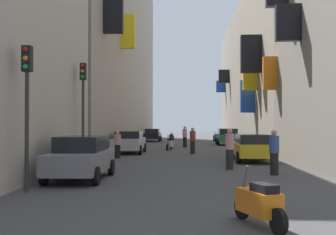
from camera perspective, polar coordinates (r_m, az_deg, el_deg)
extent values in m
plane|color=#424244|center=(32.61, 2.49, -4.25)|extent=(140.00, 140.00, 0.00)
cube|color=#9E9384|center=(43.96, -8.11, 9.46)|extent=(6.00, 40.11, 19.58)
cube|color=yellow|center=(33.57, -5.30, 11.20)|extent=(1.08, 0.44, 2.58)
cube|color=black|center=(27.04, -7.22, 13.65)|extent=(1.18, 0.47, 2.59)
cube|color=black|center=(20.00, 15.55, 11.94)|extent=(1.09, 0.38, 1.60)
cube|color=orange|center=(24.66, 13.28, 5.68)|extent=(0.77, 0.42, 1.83)
cube|color=#9E9384|center=(33.28, 16.74, 12.63)|extent=(6.00, 12.78, 19.35)
cube|color=yellow|center=(31.16, 10.79, 5.32)|extent=(1.03, 0.43, 1.91)
cube|color=black|center=(29.84, 10.87, 8.21)|extent=(1.37, 0.64, 2.51)
cube|color=blue|center=(32.49, 10.42, 2.74)|extent=(1.04, 0.53, 2.38)
cube|color=#9E9384|center=(51.02, 11.59, 4.69)|extent=(6.00, 24.76, 13.66)
cube|color=black|center=(51.95, 7.38, 5.38)|extent=(1.27, 0.51, 1.58)
cube|color=blue|center=(57.36, 6.96, 4.08)|extent=(1.19, 0.42, 1.52)
cube|color=#236638|center=(40.05, 7.83, -2.68)|extent=(1.82, 3.90, 0.68)
cube|color=black|center=(39.84, 7.85, -1.83)|extent=(1.60, 2.19, 0.52)
cylinder|color=black|center=(41.27, 6.41, -3.10)|extent=(0.18, 0.60, 0.60)
cylinder|color=black|center=(41.43, 8.93, -3.09)|extent=(0.18, 0.60, 0.60)
cylinder|color=black|center=(38.70, 6.66, -3.26)|extent=(0.18, 0.60, 0.60)
cylinder|color=black|center=(38.87, 9.34, -3.24)|extent=(0.18, 0.60, 0.60)
cube|color=slate|center=(15.58, -11.44, -5.68)|extent=(1.69, 4.13, 0.69)
cube|color=black|center=(15.74, -11.25, -3.40)|extent=(1.49, 2.31, 0.53)
cylinder|color=black|center=(14.10, -9.44, -7.61)|extent=(0.18, 0.60, 0.60)
cylinder|color=black|center=(14.55, -16.03, -7.38)|extent=(0.18, 0.60, 0.60)
cylinder|color=black|center=(16.76, -7.48, -6.52)|extent=(0.18, 0.60, 0.60)
cylinder|color=black|center=(17.14, -13.09, -6.38)|extent=(0.18, 0.60, 0.60)
cube|color=#B7B7BC|center=(28.79, -5.18, -3.43)|extent=(1.82, 4.21, 0.69)
cube|color=black|center=(28.98, -5.13, -2.27)|extent=(1.60, 2.36, 0.46)
cylinder|color=black|center=(27.32, -3.69, -4.30)|extent=(0.18, 0.60, 0.60)
cylinder|color=black|center=(27.58, -7.45, -4.26)|extent=(0.18, 0.60, 0.60)
cylinder|color=black|center=(30.08, -3.11, -3.98)|extent=(0.18, 0.60, 0.60)
cylinder|color=black|center=(30.31, -6.53, -3.95)|extent=(0.18, 0.60, 0.60)
cube|color=black|center=(47.86, -2.08, -2.41)|extent=(1.71, 4.26, 0.62)
cube|color=black|center=(48.06, -2.06, -1.76)|extent=(1.51, 2.38, 0.46)
cylinder|color=black|center=(46.41, -1.17, -2.85)|extent=(0.18, 0.60, 0.60)
cylinder|color=black|center=(46.55, -3.28, -2.84)|extent=(0.18, 0.60, 0.60)
cylinder|color=black|center=(49.21, -0.95, -2.73)|extent=(0.18, 0.60, 0.60)
cylinder|color=black|center=(49.34, -2.94, -2.72)|extent=(0.18, 0.60, 0.60)
cube|color=gold|center=(23.02, 11.03, -4.15)|extent=(1.76, 4.17, 0.64)
cube|color=black|center=(22.79, 11.10, -2.78)|extent=(1.55, 2.34, 0.47)
cylinder|color=black|center=(24.30, 8.50, -4.73)|extent=(0.18, 0.60, 0.60)
cylinder|color=black|center=(24.54, 12.60, -4.68)|extent=(0.18, 0.60, 0.60)
cylinder|color=black|center=(21.56, 9.25, -5.23)|extent=(0.18, 0.60, 0.60)
cylinder|color=black|center=(21.84, 13.85, -5.17)|extent=(0.18, 0.60, 0.60)
cube|color=black|center=(45.85, 0.47, -2.67)|extent=(0.56, 1.20, 0.45)
cube|color=black|center=(46.06, 0.45, -2.28)|extent=(0.38, 0.59, 0.16)
cylinder|color=#4C4C51|center=(45.27, 0.52, -2.28)|extent=(0.09, 0.28, 0.68)
cylinder|color=black|center=(45.14, 0.53, -2.98)|extent=(0.15, 0.49, 0.48)
cylinder|color=black|center=(46.58, 0.41, -2.92)|extent=(0.15, 0.49, 0.48)
cube|color=#2D4CAD|center=(46.70, 6.46, -2.63)|extent=(0.79, 1.20, 0.45)
cube|color=black|center=(46.50, 6.56, -2.26)|extent=(0.49, 0.63, 0.16)
cylinder|color=#4C4C51|center=(47.20, 6.19, -2.21)|extent=(0.15, 0.28, 0.68)
cylinder|color=black|center=(47.35, 6.12, -2.88)|extent=(0.26, 0.49, 0.48)
cylinder|color=black|center=(46.07, 6.80, -2.93)|extent=(0.26, 0.49, 0.48)
cube|color=#ADADB2|center=(32.27, 0.18, -3.47)|extent=(0.61, 1.17, 0.45)
cube|color=black|center=(32.46, 0.26, -2.91)|extent=(0.41, 0.60, 0.16)
cylinder|color=#4C4C51|center=(31.71, -0.02, -2.93)|extent=(0.10, 0.28, 0.68)
cylinder|color=black|center=(31.60, -0.08, -3.93)|extent=(0.18, 0.49, 0.48)
cylinder|color=black|center=(32.96, 0.43, -3.80)|extent=(0.18, 0.49, 0.48)
cube|color=orange|center=(8.62, 11.85, -10.88)|extent=(0.80, 1.18, 0.45)
cube|color=black|center=(8.40, 12.56, -9.04)|extent=(0.50, 0.64, 0.16)
cylinder|color=#4C4C51|center=(9.05, 10.09, -8.32)|extent=(0.15, 0.28, 0.68)
cylinder|color=black|center=(9.25, 9.68, -11.60)|extent=(0.26, 0.48, 0.48)
cylinder|color=black|center=(8.09, 14.36, -13.17)|extent=(0.26, 0.48, 0.48)
cylinder|color=black|center=(17.16, 13.83, -5.97)|extent=(0.38, 0.38, 0.84)
cylinder|color=#335199|center=(17.10, 13.82, -3.45)|extent=(0.46, 0.46, 0.67)
sphere|color=tan|center=(17.09, 13.81, -1.96)|extent=(0.23, 0.23, 0.23)
cylinder|color=black|center=(28.19, 3.27, -3.96)|extent=(0.37, 0.37, 0.83)
cylinder|color=maroon|center=(28.16, 3.27, -2.45)|extent=(0.43, 0.43, 0.66)
sphere|color=tan|center=(28.15, 3.27, -1.56)|extent=(0.22, 0.22, 0.22)
cylinder|color=#252525|center=(18.86, 8.13, -5.48)|extent=(0.38, 0.38, 0.86)
cylinder|color=pink|center=(18.81, 8.13, -3.15)|extent=(0.45, 0.45, 0.68)
sphere|color=tan|center=(18.80, 8.12, -1.76)|extent=(0.23, 0.23, 0.23)
cylinder|color=black|center=(35.68, 2.24, -3.28)|extent=(0.45, 0.45, 0.84)
cylinder|color=pink|center=(35.65, 2.24, -2.06)|extent=(0.53, 0.53, 0.67)
sphere|color=tan|center=(35.64, 2.24, -1.34)|extent=(0.23, 0.23, 0.23)
cylinder|color=black|center=(24.76, -6.65, -4.48)|extent=(0.44, 0.44, 0.76)
cylinder|color=pink|center=(24.72, -6.65, -2.90)|extent=(0.52, 0.52, 0.60)
sphere|color=tan|center=(24.71, -6.65, -1.97)|extent=(0.21, 0.21, 0.21)
cylinder|color=#2D2D2D|center=(13.09, -18.10, -1.81)|extent=(0.12, 0.12, 3.47)
cube|color=black|center=(13.22, -18.06, 7.37)|extent=(0.26, 0.26, 0.75)
sphere|color=red|center=(13.13, -18.27, 8.53)|extent=(0.14, 0.14, 0.14)
sphere|color=orange|center=(13.10, -18.28, 7.45)|extent=(0.14, 0.14, 0.14)
sphere|color=green|center=(13.06, -18.28, 6.36)|extent=(0.14, 0.14, 0.14)
cylinder|color=#2D2D2D|center=(19.72, -11.13, -0.81)|extent=(0.12, 0.12, 3.93)
cube|color=black|center=(19.86, -11.11, 5.96)|extent=(0.26, 0.26, 0.75)
sphere|color=red|center=(19.75, -11.21, 6.73)|extent=(0.14, 0.14, 0.14)
sphere|color=orange|center=(19.72, -11.21, 6.01)|extent=(0.14, 0.14, 0.14)
sphere|color=green|center=(19.69, -11.21, 5.29)|extent=(0.14, 0.14, 0.14)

